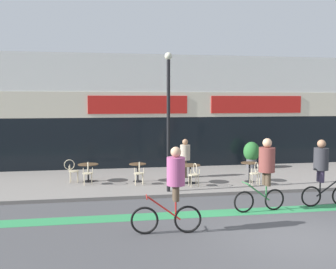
{
  "coord_description": "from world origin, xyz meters",
  "views": [
    {
      "loc": [
        -4.72,
        -8.46,
        3.31
      ],
      "look_at": [
        -2.24,
        5.85,
        2.06
      ],
      "focal_mm": 42.0,
      "sensor_mm": 36.0,
      "label": 1
    }
  ],
  "objects_px": {
    "cafe_chair_2_side": "(174,171)",
    "planter_pot": "(252,153)",
    "bistro_table_0": "(88,169)",
    "cafe_chair_2_near": "(194,173)",
    "cyclist_2": "(265,167)",
    "cafe_chair_3_near": "(256,172)",
    "bistro_table_1": "(138,169)",
    "cafe_chair_1_near": "(139,171)",
    "cyclist_1": "(173,183)",
    "cafe_chair_0_near": "(88,172)",
    "cyclist_0": "(322,167)",
    "pedestrian_near_end": "(185,155)",
    "lamp_post": "(168,111)",
    "bistro_table_3": "(249,168)",
    "cafe_chair_0_side": "(72,169)",
    "bistro_table_2": "(190,170)"
  },
  "relations": [
    {
      "from": "cafe_chair_0_near",
      "to": "cyclist_2",
      "type": "relative_size",
      "value": 0.41
    },
    {
      "from": "cafe_chair_1_near",
      "to": "cafe_chair_2_near",
      "type": "relative_size",
      "value": 1.0
    },
    {
      "from": "cafe_chair_1_near",
      "to": "cyclist_2",
      "type": "height_order",
      "value": "cyclist_2"
    },
    {
      "from": "cafe_chair_0_near",
      "to": "cafe_chair_3_near",
      "type": "height_order",
      "value": "same"
    },
    {
      "from": "bistro_table_3",
      "to": "planter_pot",
      "type": "distance_m",
      "value": 3.3
    },
    {
      "from": "bistro_table_0",
      "to": "cafe_chair_2_side",
      "type": "bearing_deg",
      "value": -16.73
    },
    {
      "from": "planter_pot",
      "to": "cyclist_2",
      "type": "relative_size",
      "value": 0.57
    },
    {
      "from": "pedestrian_near_end",
      "to": "cafe_chair_3_near",
      "type": "bearing_deg",
      "value": 155.12
    },
    {
      "from": "cafe_chair_0_side",
      "to": "cyclist_0",
      "type": "relative_size",
      "value": 0.43
    },
    {
      "from": "cafe_chair_0_near",
      "to": "cafe_chair_2_side",
      "type": "height_order",
      "value": "same"
    },
    {
      "from": "cafe_chair_0_near",
      "to": "lamp_post",
      "type": "relative_size",
      "value": 0.19
    },
    {
      "from": "bistro_table_0",
      "to": "cafe_chair_2_near",
      "type": "bearing_deg",
      "value": -22.44
    },
    {
      "from": "cafe_chair_2_near",
      "to": "cafe_chair_2_side",
      "type": "xyz_separation_m",
      "value": [
        -0.63,
        0.63,
        0.0
      ]
    },
    {
      "from": "cyclist_1",
      "to": "pedestrian_near_end",
      "type": "bearing_deg",
      "value": -100.22
    },
    {
      "from": "cyclist_0",
      "to": "pedestrian_near_end",
      "type": "xyz_separation_m",
      "value": [
        -3.34,
        4.71,
        -0.18
      ]
    },
    {
      "from": "cafe_chair_2_near",
      "to": "cyclist_1",
      "type": "relative_size",
      "value": 0.41
    },
    {
      "from": "bistro_table_2",
      "to": "cyclist_0",
      "type": "distance_m",
      "value": 4.93
    },
    {
      "from": "cyclist_0",
      "to": "cyclist_1",
      "type": "distance_m",
      "value": 5.3
    },
    {
      "from": "lamp_post",
      "to": "cyclist_1",
      "type": "height_order",
      "value": "lamp_post"
    },
    {
      "from": "bistro_table_3",
      "to": "cafe_chair_1_near",
      "type": "bearing_deg",
      "value": 177.89
    },
    {
      "from": "cafe_chair_2_side",
      "to": "bistro_table_3",
      "type": "bearing_deg",
      "value": 0.05
    },
    {
      "from": "cafe_chair_2_near",
      "to": "planter_pot",
      "type": "height_order",
      "value": "planter_pot"
    },
    {
      "from": "planter_pot",
      "to": "cyclist_0",
      "type": "relative_size",
      "value": 0.59
    },
    {
      "from": "cafe_chair_2_near",
      "to": "cafe_chair_3_near",
      "type": "height_order",
      "value": "same"
    },
    {
      "from": "bistro_table_1",
      "to": "bistro_table_2",
      "type": "height_order",
      "value": "bistro_table_2"
    },
    {
      "from": "bistro_table_3",
      "to": "cyclist_0",
      "type": "xyz_separation_m",
      "value": [
        1.03,
        -3.4,
        0.59
      ]
    },
    {
      "from": "bistro_table_1",
      "to": "cyclist_2",
      "type": "height_order",
      "value": "cyclist_2"
    },
    {
      "from": "planter_pot",
      "to": "bistro_table_1",
      "type": "bearing_deg",
      "value": -158.24
    },
    {
      "from": "cafe_chair_1_near",
      "to": "lamp_post",
      "type": "bearing_deg",
      "value": -141.15
    },
    {
      "from": "planter_pot",
      "to": "lamp_post",
      "type": "distance_m",
      "value": 6.6
    },
    {
      "from": "cafe_chair_2_side",
      "to": "cafe_chair_3_near",
      "type": "relative_size",
      "value": 1.0
    },
    {
      "from": "bistro_table_1",
      "to": "cafe_chair_2_near",
      "type": "xyz_separation_m",
      "value": [
        1.98,
        -1.28,
        0.01
      ]
    },
    {
      "from": "cafe_chair_2_side",
      "to": "planter_pot",
      "type": "relative_size",
      "value": 0.72
    },
    {
      "from": "bistro_table_3",
      "to": "cafe_chair_3_near",
      "type": "bearing_deg",
      "value": -90.62
    },
    {
      "from": "cafe_chair_3_near",
      "to": "planter_pot",
      "type": "relative_size",
      "value": 0.72
    },
    {
      "from": "bistro_table_1",
      "to": "bistro_table_3",
      "type": "distance_m",
      "value": 4.4
    },
    {
      "from": "bistro_table_3",
      "to": "cafe_chair_2_near",
      "type": "relative_size",
      "value": 0.85
    },
    {
      "from": "cyclist_1",
      "to": "cafe_chair_2_side",
      "type": "bearing_deg",
      "value": -96.42
    },
    {
      "from": "lamp_post",
      "to": "pedestrian_near_end",
      "type": "xyz_separation_m",
      "value": [
        1.12,
        2.38,
        -1.86
      ]
    },
    {
      "from": "lamp_post",
      "to": "cyclist_2",
      "type": "relative_size",
      "value": 2.2
    },
    {
      "from": "cafe_chair_1_near",
      "to": "bistro_table_3",
      "type": "bearing_deg",
      "value": -89.88
    },
    {
      "from": "cafe_chair_2_near",
      "to": "cyclist_2",
      "type": "height_order",
      "value": "cyclist_2"
    },
    {
      "from": "bistro_table_0",
      "to": "cyclist_2",
      "type": "relative_size",
      "value": 0.36
    },
    {
      "from": "bistro_table_2",
      "to": "cafe_chair_2_near",
      "type": "distance_m",
      "value": 0.63
    },
    {
      "from": "bistro_table_0",
      "to": "cafe_chair_0_side",
      "type": "distance_m",
      "value": 0.63
    },
    {
      "from": "bistro_table_0",
      "to": "cafe_chair_2_near",
      "type": "distance_m",
      "value": 4.22
    },
    {
      "from": "bistro_table_1",
      "to": "cafe_chair_3_near",
      "type": "xyz_separation_m",
      "value": [
        4.32,
        -1.41,
        0.01
      ]
    },
    {
      "from": "cafe_chair_0_near",
      "to": "cafe_chair_2_side",
      "type": "relative_size",
      "value": 1.0
    },
    {
      "from": "cafe_chair_3_near",
      "to": "lamp_post",
      "type": "distance_m",
      "value": 4.14
    },
    {
      "from": "cafe_chair_3_near",
      "to": "cyclist_1",
      "type": "distance_m",
      "value": 6.01
    }
  ]
}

